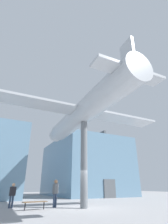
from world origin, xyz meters
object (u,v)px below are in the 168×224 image
support_pylon_central (84,161)px  plaza_bench (35,202)px  visitor_second (12,194)px  visitor_person (55,191)px  suspended_airplane (82,113)px

support_pylon_central → plaza_bench: support_pylon_central is taller
visitor_second → visitor_person: bearing=148.4°
visitor_person → plaza_bench: size_ratio=1.16×
plaza_bench → visitor_second: bearing=125.3°
plaza_bench → visitor_person: bearing=27.2°
visitor_person → visitor_second: visitor_person is taller
suspended_airplane → plaza_bench: bearing=176.1°
visitor_person → plaza_bench: visitor_person is taller
support_pylon_central → plaza_bench: bearing=169.3°
support_pylon_central → suspended_airplane: bearing=88.6°
support_pylon_central → suspended_airplane: size_ratio=0.41×
visitor_second → support_pylon_central: bearing=138.9°
support_pylon_central → visitor_person: 3.02m
visitor_second → plaza_bench: 2.27m
visitor_person → plaza_bench: 1.95m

